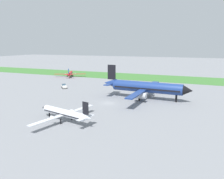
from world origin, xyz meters
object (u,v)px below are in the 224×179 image
object	(u,v)px
pushback_tug_near_gate	(64,86)
airplane_foreground_turboprop	(65,113)
airplane_taxiing_turboprop	(70,73)
airplane_midfield_jet	(145,87)

from	to	relation	value
pushback_tug_near_gate	airplane_foreground_turboprop	bearing A→B (deg)	168.78
airplane_foreground_turboprop	airplane_taxiing_turboprop	world-z (taller)	airplane_foreground_turboprop
airplane_taxiing_turboprop	airplane_midfield_jet	bearing A→B (deg)	-149.72
airplane_midfield_jet	pushback_tug_near_gate	world-z (taller)	airplane_midfield_jet
airplane_midfield_jet	airplane_taxiing_turboprop	distance (m)	68.81
airplane_taxiing_turboprop	pushback_tug_near_gate	xyz separation A→B (m)	(18.01, -32.65, -1.19)
airplane_foreground_turboprop	airplane_midfield_jet	xyz separation A→B (m)	(13.09, 32.06, 2.01)
airplane_foreground_turboprop	airplane_midfield_jet	bearing A→B (deg)	-99.07
airplane_foreground_turboprop	airplane_taxiing_turboprop	distance (m)	82.97
airplane_midfield_jet	pushback_tug_near_gate	bearing A→B (deg)	174.43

